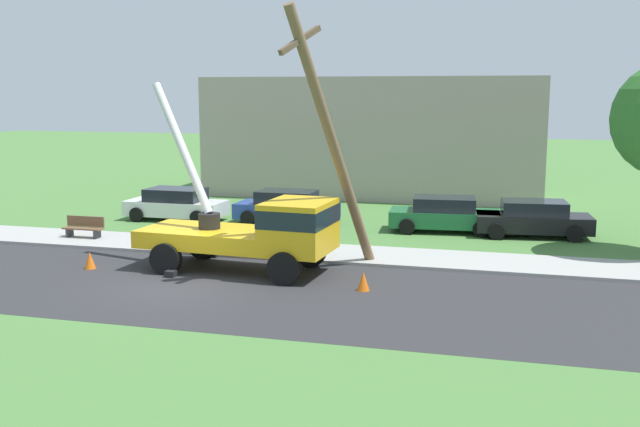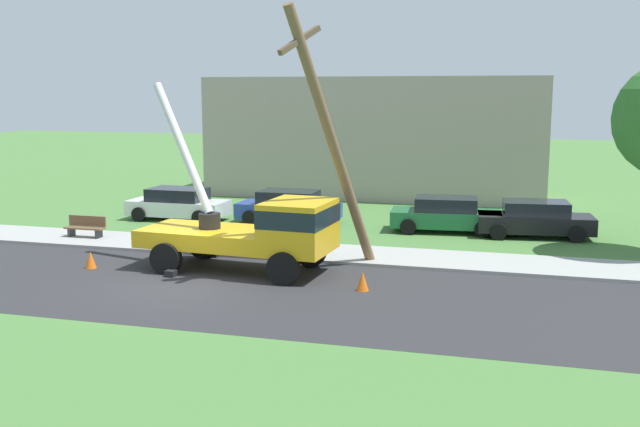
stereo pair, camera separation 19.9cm
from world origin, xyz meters
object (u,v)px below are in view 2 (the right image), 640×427
at_px(leaning_utility_pole, 332,140).
at_px(traffic_cone_ahead, 363,281).
at_px(parked_sedan_black, 535,219).
at_px(park_bench, 86,227).
at_px(parked_sedan_blue, 289,207).
at_px(utility_truck, 261,228).
at_px(traffic_cone_behind, 91,260).
at_px(parked_sedan_green, 446,215).
at_px(parked_sedan_white, 178,204).

relative_size(leaning_utility_pole, traffic_cone_ahead, 14.71).
xyz_separation_m(parked_sedan_black, park_bench, (-16.77, -5.17, -0.25)).
distance_m(traffic_cone_ahead, parked_sedan_blue, 11.27).
height_order(parked_sedan_blue, park_bench, parked_sedan_blue).
relative_size(utility_truck, park_bench, 4.22).
relative_size(parked_sedan_black, park_bench, 2.84).
relative_size(traffic_cone_behind, parked_sedan_green, 0.12).
distance_m(leaning_utility_pole, traffic_cone_ahead, 4.54).
xyz_separation_m(utility_truck, parked_sedan_black, (8.43, 8.26, -0.70)).
bearing_deg(parked_sedan_blue, traffic_cone_ahead, -61.11).
bearing_deg(utility_truck, parked_sedan_white, 130.48).
height_order(utility_truck, parked_sedan_blue, utility_truck).
bearing_deg(park_bench, parked_sedan_white, 73.25).
bearing_deg(parked_sedan_green, park_bench, -158.26).
relative_size(traffic_cone_behind, parked_sedan_black, 0.12).
bearing_deg(parked_sedan_white, leaning_utility_pole, -39.76).
bearing_deg(traffic_cone_behind, parked_sedan_white, 98.51).
xyz_separation_m(traffic_cone_behind, parked_sedan_black, (13.93, 9.28, 0.43)).
relative_size(utility_truck, parked_sedan_black, 1.48).
bearing_deg(leaning_utility_pole, traffic_cone_behind, -168.74).
xyz_separation_m(parked_sedan_green, park_bench, (-13.27, -5.29, -0.25)).
bearing_deg(parked_sedan_blue, leaning_utility_pole, -63.36).
height_order(leaning_utility_pole, park_bench, leaning_utility_pole).
relative_size(traffic_cone_ahead, parked_sedan_blue, 0.13).
distance_m(utility_truck, parked_sedan_blue, 8.79).
bearing_deg(parked_sedan_blue, utility_truck, -77.75).
relative_size(traffic_cone_behind, park_bench, 0.35).
bearing_deg(parked_sedan_black, traffic_cone_ahead, -116.89).
xyz_separation_m(utility_truck, park_bench, (-8.34, 3.09, -0.95)).
bearing_deg(parked_sedan_green, traffic_cone_behind, -137.98).
bearing_deg(traffic_cone_behind, leaning_utility_pole, 11.26).
xyz_separation_m(parked_sedan_white, parked_sedan_black, (15.28, 0.24, 0.00)).
relative_size(parked_sedan_green, parked_sedan_black, 1.00).
relative_size(parked_sedan_blue, parked_sedan_black, 0.97).
xyz_separation_m(utility_truck, traffic_cone_behind, (-5.50, -1.01, -1.13)).
distance_m(leaning_utility_pole, parked_sedan_green, 9.04).
distance_m(leaning_utility_pole, parked_sedan_black, 10.55).
relative_size(leaning_utility_pole, parked_sedan_black, 1.81).
relative_size(parked_sedan_green, park_bench, 2.83).
height_order(utility_truck, park_bench, utility_truck).
bearing_deg(utility_truck, parked_sedan_blue, 102.25).
distance_m(traffic_cone_behind, parked_sedan_black, 16.74).
xyz_separation_m(traffic_cone_ahead, park_bench, (-11.92, 4.39, 0.18)).
height_order(leaning_utility_pole, traffic_cone_ahead, leaning_utility_pole).
bearing_deg(parked_sedan_green, parked_sedan_blue, 178.52).
bearing_deg(parked_sedan_black, parked_sedan_green, 177.98).
bearing_deg(parked_sedan_white, parked_sedan_blue, 6.11).
distance_m(utility_truck, parked_sedan_black, 11.82).
xyz_separation_m(traffic_cone_behind, parked_sedan_white, (-1.35, 9.04, 0.43)).
bearing_deg(parked_sedan_green, traffic_cone_ahead, -97.94).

